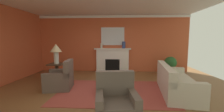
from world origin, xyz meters
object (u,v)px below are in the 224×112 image
vase_mantel_right (124,45)px  potted_plant (170,64)px  coffee_table (114,81)px  vase_mantel_left (101,46)px  fireplace (113,61)px  side_table (57,71)px  armchair_near_window (60,80)px  table_lamp (56,50)px  armchair_facing_fireplace (116,106)px  sofa (175,84)px  mantel_mirror (113,36)px

vase_mantel_right → potted_plant: size_ratio=0.40×
coffee_table → vase_mantel_left: vase_mantel_left is taller
fireplace → side_table: size_ratio=2.57×
armchair_near_window → table_lamp: (-0.49, 0.84, 0.92)m
fireplace → vase_mantel_right: vase_mantel_right is taller
coffee_table → table_lamp: table_lamp is taller
vase_mantel_left → armchair_facing_fireplace: bearing=-79.0°
side_table → sofa: bearing=-14.1°
side_table → vase_mantel_right: size_ratio=2.10×
sofa → potted_plant: bearing=74.5°
armchair_facing_fireplace → potted_plant: size_ratio=1.14×
mantel_mirror → sofa: (2.03, -2.96, -1.48)m
armchair_facing_fireplace → coffee_table: (-0.13, 1.62, 0.03)m
table_lamp → vase_mantel_right: 3.15m
armchair_near_window → coffee_table: 1.76m
armchair_facing_fireplace → table_lamp: table_lamp is taller
side_table → potted_plant: 4.97m
sofa → coffee_table: (-1.86, 0.02, 0.04)m
mantel_mirror → table_lamp: mantel_mirror is taller
table_lamp → side_table: bearing=-90.0°
mantel_mirror → table_lamp: 2.88m
fireplace → vase_mantel_left: (-0.55, -0.05, 0.75)m
vase_mantel_left → table_lamp: bearing=-130.7°
vase_mantel_left → mantel_mirror: bearing=17.2°
side_table → table_lamp: 0.82m
mantel_mirror → side_table: mantel_mirror is taller
mantel_mirror → side_table: bearing=-136.9°
armchair_facing_fireplace → vase_mantel_left: (-0.85, 4.39, 1.01)m
sofa → vase_mantel_right: vase_mantel_right is taller
table_lamp → vase_mantel_right: (2.61, 1.76, 0.13)m
sofa → potted_plant: sofa is taller
fireplace → coffee_table: (0.17, -2.82, -0.23)m
armchair_facing_fireplace → side_table: size_ratio=1.36×
vase_mantel_left → potted_plant: size_ratio=0.30×
fireplace → side_table: fireplace is taller
armchair_near_window → potted_plant: size_ratio=1.14×
armchair_facing_fireplace → table_lamp: 3.66m
fireplace → vase_mantel_left: 0.93m
table_lamp → potted_plant: bearing=16.4°
table_lamp → potted_plant: size_ratio=0.90×
fireplace → mantel_mirror: bearing=90.0°
potted_plant → fireplace: bearing=171.5°
coffee_table → sofa: bearing=-0.5°
mantel_mirror → vase_mantel_left: 0.74m
vase_mantel_right → potted_plant: bearing=-9.3°
vase_mantel_left → vase_mantel_right: 1.10m
armchair_near_window → coffee_table: (1.75, -0.17, 0.03)m
sofa → fireplace: bearing=125.7°
armchair_facing_fireplace → potted_plant: bearing=59.2°
fireplace → armchair_near_window: 3.09m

